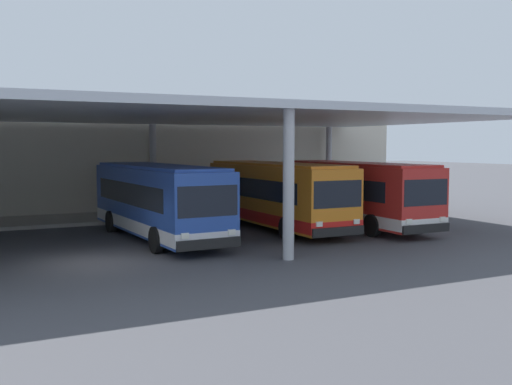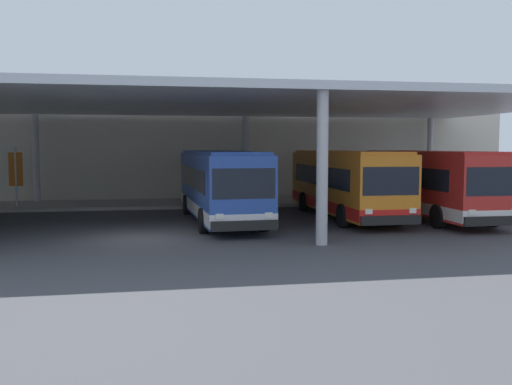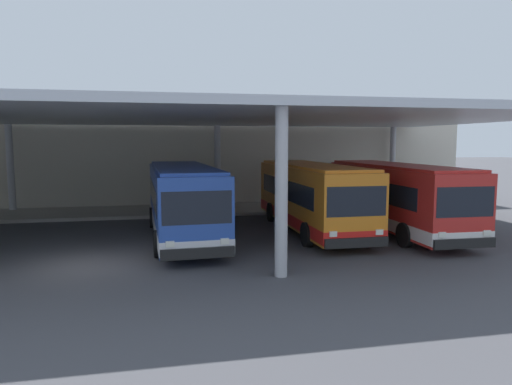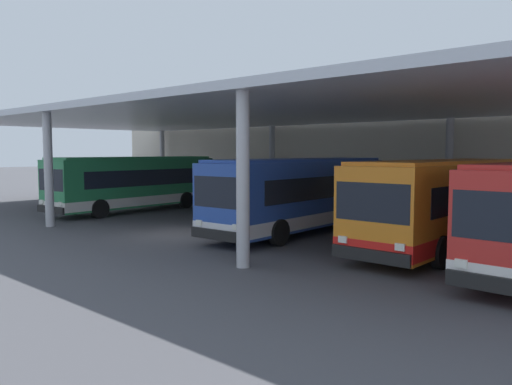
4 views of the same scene
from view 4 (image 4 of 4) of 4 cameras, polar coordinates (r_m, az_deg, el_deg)
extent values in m
plane|color=#47474C|center=(21.43, -8.91, -4.72)|extent=(200.00, 200.00, 0.00)
cube|color=#A39E93|center=(30.16, 8.66, -1.83)|extent=(42.00, 4.50, 0.18)
cube|color=beige|center=(32.74, 11.86, 4.19)|extent=(48.00, 1.60, 6.52)
cube|color=silver|center=(25.05, 0.85, 9.07)|extent=(40.00, 17.00, 0.30)
cylinder|color=#B2B2B7|center=(44.04, -10.56, 3.48)|extent=(0.40, 0.40, 5.25)
cylinder|color=#B2B2B7|center=(25.06, -22.47, 2.37)|extent=(0.40, 0.40, 5.25)
cylinder|color=#B2B2B7|center=(35.08, 1.84, 3.27)|extent=(0.40, 0.40, 5.25)
cylinder|color=#B2B2B7|center=(14.93, -1.50, 1.41)|extent=(0.40, 0.40, 5.25)
cylinder|color=#B2B2B7|center=(28.73, 21.03, 2.66)|extent=(0.40, 0.40, 5.25)
cube|color=#28844C|center=(30.16, -13.54, 1.16)|extent=(3.02, 10.51, 2.70)
cube|color=white|center=(30.24, -13.51, -0.73)|extent=(3.04, 10.53, 0.50)
cube|color=black|center=(30.24, -13.33, 1.74)|extent=(2.97, 8.65, 0.90)
cube|color=black|center=(27.32, -22.16, 1.33)|extent=(2.30, 0.24, 1.10)
cube|color=black|center=(27.40, -22.23, -1.81)|extent=(2.45, 0.28, 0.36)
cube|color=#2A8B50|center=(30.11, -13.59, 3.84)|extent=(2.80, 10.09, 0.12)
cube|color=yellow|center=(27.31, -22.16, 3.05)|extent=(1.75, 0.21, 0.28)
cube|color=white|center=(28.16, -23.11, -0.96)|extent=(0.28, 0.09, 0.20)
cube|color=white|center=(26.59, -21.30, -1.21)|extent=(0.28, 0.09, 0.20)
cylinder|color=black|center=(29.46, -19.94, -1.41)|extent=(0.33, 1.01, 1.00)
cylinder|color=black|center=(27.40, -17.29, -1.78)|extent=(0.33, 1.01, 1.00)
cylinder|color=black|center=(32.99, -10.85, -0.59)|extent=(0.33, 1.01, 1.00)
cylinder|color=black|center=(31.16, -7.95, -0.86)|extent=(0.33, 1.01, 1.00)
cube|color=#284CA8|center=(21.72, 5.14, -0.04)|extent=(2.95, 10.50, 2.70)
cube|color=silver|center=(21.82, 5.12, -2.65)|extent=(2.97, 10.52, 0.50)
cube|color=black|center=(21.82, 5.37, 0.77)|extent=(2.91, 8.63, 0.90)
cube|color=black|center=(17.69, -4.29, 0.04)|extent=(2.30, 0.22, 1.10)
cube|color=black|center=(17.81, -4.46, -4.80)|extent=(2.45, 0.27, 0.36)
cube|color=#2A50B0|center=(21.65, 5.17, 3.68)|extent=(2.73, 10.07, 0.12)
cube|color=yellow|center=(17.66, -4.24, 2.70)|extent=(1.75, 0.20, 0.28)
cube|color=white|center=(18.39, -6.47, -3.41)|extent=(0.28, 0.09, 0.20)
cube|color=white|center=(17.16, -2.28, -3.96)|extent=(0.28, 0.09, 0.20)
cylinder|color=black|center=(20.10, -2.99, -3.85)|extent=(0.32, 1.01, 1.00)
cylinder|color=black|center=(18.55, 2.62, -4.56)|extent=(0.32, 1.01, 1.00)
cylinder|color=black|center=(24.89, 6.50, -2.23)|extent=(0.32, 1.01, 1.00)
cylinder|color=black|center=(23.66, 11.50, -2.65)|extent=(0.32, 1.01, 1.00)
cube|color=orange|center=(19.18, 20.50, -0.94)|extent=(2.50, 10.40, 2.70)
cube|color=red|center=(19.30, 20.41, -3.89)|extent=(2.52, 10.42, 0.50)
cube|color=black|center=(19.30, 20.69, -0.01)|extent=(2.54, 8.53, 0.90)
cube|color=black|center=(14.50, 13.06, -1.09)|extent=(2.30, 0.12, 1.10)
cube|color=black|center=(14.64, 12.78, -6.97)|extent=(2.45, 0.16, 0.36)
cube|color=orange|center=(19.10, 20.62, 3.28)|extent=(2.30, 9.98, 0.12)
cube|color=yellow|center=(14.46, 13.18, 2.15)|extent=(1.75, 0.12, 0.28)
cube|color=white|center=(15.03, 9.81, -5.26)|extent=(0.28, 0.08, 0.20)
cube|color=white|center=(14.18, 16.02, -5.97)|extent=(0.28, 0.08, 0.20)
cylinder|color=black|center=(16.97, 12.48, -5.54)|extent=(0.28, 1.00, 1.00)
cylinder|color=black|center=(15.93, 20.22, -6.38)|extent=(0.28, 1.00, 1.00)
cylinder|color=black|center=(22.41, 20.18, -3.25)|extent=(0.28, 1.00, 1.00)
cylinder|color=black|center=(21.63, 26.22, -3.72)|extent=(0.28, 1.00, 1.00)
cube|color=black|center=(12.22, 26.49, -2.51)|extent=(2.30, 0.16, 1.10)
cube|color=black|center=(12.40, 26.11, -9.45)|extent=(2.45, 0.20, 0.36)
cube|color=yellow|center=(12.18, 26.67, 1.33)|extent=(1.75, 0.15, 0.28)
cube|color=white|center=(12.61, 22.23, -7.46)|extent=(0.28, 0.08, 0.20)
cylinder|color=black|center=(14.65, 23.77, -7.45)|extent=(0.30, 1.00, 1.00)
cube|color=#383D47|center=(27.63, 17.69, -1.47)|extent=(1.80, 0.44, 0.08)
cube|color=#383D47|center=(27.78, 17.87, -0.92)|extent=(1.80, 0.06, 0.44)
cube|color=#2D2D33|center=(27.94, 16.37, -1.83)|extent=(0.10, 0.36, 0.45)
cube|color=#2D2D33|center=(27.37, 19.02, -2.03)|extent=(0.10, 0.36, 0.45)
cylinder|color=#B2B2B7|center=(33.58, -1.70, 1.77)|extent=(0.12, 0.12, 3.20)
cube|color=orange|center=(33.55, -1.72, 2.42)|extent=(0.70, 0.04, 1.80)
camera|label=1|loc=(21.71, -67.23, 3.23)|focal=41.64mm
camera|label=2|loc=(17.63, -73.42, 0.99)|focal=39.37mm
camera|label=3|loc=(14.16, -59.46, 5.18)|focal=32.17mm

